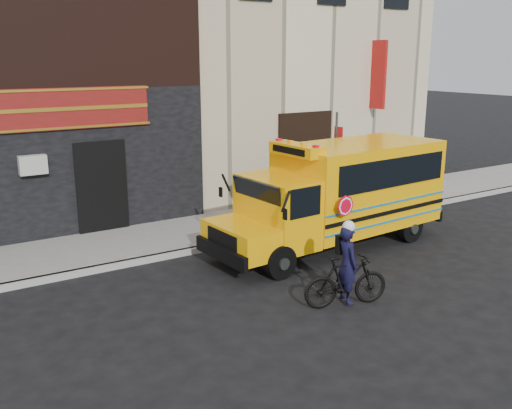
{
  "coord_description": "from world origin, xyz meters",
  "views": [
    {
      "loc": [
        -7.85,
        -10.24,
        5.01
      ],
      "look_at": [
        -0.26,
        1.85,
        1.28
      ],
      "focal_mm": 40.0,
      "sensor_mm": 36.0,
      "label": 1
    }
  ],
  "objects_px": {
    "cyclist": "(347,266)",
    "school_bus": "(341,191)",
    "sign_pole": "(336,163)",
    "bicycle": "(346,281)"
  },
  "relations": [
    {
      "from": "cyclist",
      "to": "school_bus",
      "type": "bearing_deg",
      "value": -30.07
    },
    {
      "from": "cyclist",
      "to": "bicycle",
      "type": "bearing_deg",
      "value": 143.2
    },
    {
      "from": "bicycle",
      "to": "cyclist",
      "type": "bearing_deg",
      "value": -28.43
    },
    {
      "from": "cyclist",
      "to": "sign_pole",
      "type": "bearing_deg",
      "value": -29.23
    },
    {
      "from": "bicycle",
      "to": "cyclist",
      "type": "distance_m",
      "value": 0.3
    },
    {
      "from": "sign_pole",
      "to": "bicycle",
      "type": "xyz_separation_m",
      "value": [
        -3.74,
        -4.89,
        -1.32
      ]
    },
    {
      "from": "school_bus",
      "to": "bicycle",
      "type": "relative_size",
      "value": 3.89
    },
    {
      "from": "bicycle",
      "to": "sign_pole",
      "type": "bearing_deg",
      "value": -21.0
    },
    {
      "from": "bicycle",
      "to": "cyclist",
      "type": "xyz_separation_m",
      "value": [
        0.08,
        0.08,
        0.28
      ]
    },
    {
      "from": "school_bus",
      "to": "sign_pole",
      "type": "height_order",
      "value": "sign_pole"
    }
  ]
}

